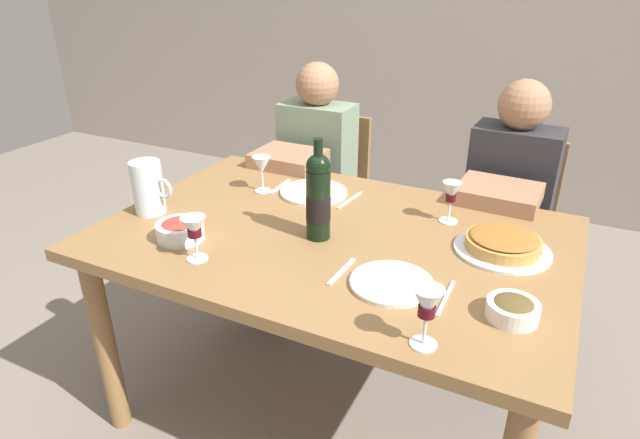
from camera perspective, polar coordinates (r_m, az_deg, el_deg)
name	(u,v)px	position (r m, az deg, el deg)	size (l,w,h in m)	color
ground_plane	(331,406)	(2.19, 1.18, -19.40)	(8.00, 8.00, 0.00)	slate
dining_table	(333,257)	(1.78, 1.37, -4.05)	(1.50, 1.00, 0.76)	olive
wine_bottle	(318,197)	(1.65, -0.19, 2.46)	(0.08, 0.08, 0.33)	black
water_pitcher	(149,190)	(1.94, -17.92, 2.99)	(0.16, 0.11, 0.19)	silver
baked_tart	(503,243)	(1.71, 19.06, -2.43)	(0.29, 0.29, 0.06)	silver
salad_bowl	(180,229)	(1.74, -14.79, -1.03)	(0.15, 0.15, 0.07)	silver
olive_bowl	(513,309)	(1.41, 19.99, -8.98)	(0.13, 0.13, 0.05)	white
wine_glass_left_diner	(451,194)	(1.82, 13.89, 2.65)	(0.06, 0.06, 0.14)	silver
wine_glass_right_diner	(194,229)	(1.58, -13.36, -1.02)	(0.07, 0.07, 0.14)	silver
wine_glass_centre	(262,166)	(2.04, -6.28, 5.70)	(0.07, 0.07, 0.14)	silver
wine_glass_spare	(427,306)	(1.22, 11.43, -9.04)	(0.07, 0.07, 0.15)	silver
dinner_plate_left_setting	(392,283)	(1.47, 7.69, -6.77)	(0.23, 0.23, 0.01)	silver
dinner_plate_right_setting	(314,192)	(2.03, -0.67, 2.95)	(0.26, 0.26, 0.01)	white
fork_left_setting	(342,271)	(1.52, 2.33, -5.59)	(0.16, 0.01, 0.01)	silver
knife_left_setting	(446,298)	(1.44, 13.35, -8.19)	(0.18, 0.01, 0.01)	silver
knife_right_setting	(350,200)	(1.98, 3.21, 2.10)	(0.18, 0.01, 0.01)	silver
spoon_right_setting	(280,187)	(2.10, -4.32, 3.55)	(0.16, 0.01, 0.01)	silver
chair_left	(328,189)	(2.77, 0.88, 3.25)	(0.40, 0.40, 0.87)	olive
diner_left	(307,183)	(2.53, -1.44, 3.93)	(0.34, 0.50, 1.16)	gray
chair_right	(508,223)	(2.54, 19.52, -0.40)	(0.42, 0.42, 0.87)	olive
diner_right	(501,220)	(2.28, 18.87, 0.00)	(0.35, 0.51, 1.16)	#2D2D33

